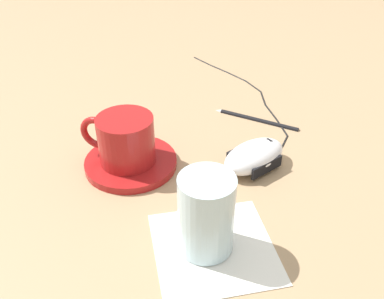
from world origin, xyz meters
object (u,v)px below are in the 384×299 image
(saucer, at_px, (131,162))
(pen, at_px, (256,118))
(coffee_cup, at_px, (125,139))
(drinking_glass, at_px, (206,214))
(computer_mouse, at_px, (254,156))

(saucer, height_order, pen, saucer)
(saucer, xyz_separation_m, coffee_cup, (-0.00, -0.00, 0.04))
(saucer, distance_m, coffee_cup, 0.04)
(drinking_glass, xyz_separation_m, pen, (-0.19, 0.24, -0.05))
(saucer, bearing_deg, pen, 89.05)
(coffee_cup, distance_m, computer_mouse, 0.19)
(saucer, relative_size, drinking_glass, 1.38)
(saucer, height_order, drinking_glass, drinking_glass)
(drinking_glass, bearing_deg, saucer, 179.48)
(coffee_cup, height_order, pen, coffee_cup)
(coffee_cup, distance_m, pen, 0.25)
(pen, bearing_deg, computer_mouse, -42.92)
(saucer, distance_m, drinking_glass, 0.20)
(computer_mouse, distance_m, pen, 0.14)
(coffee_cup, bearing_deg, computer_mouse, 54.87)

